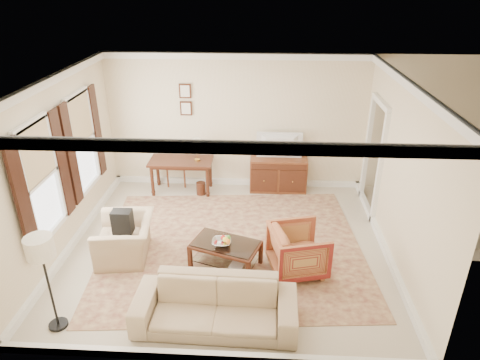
# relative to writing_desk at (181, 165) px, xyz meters

# --- Properties ---
(room_shell) EXTENTS (5.51, 5.01, 2.91)m
(room_shell) POSITION_rel_writing_desk_xyz_m (1.16, -2.07, 1.85)
(room_shell) COLOR beige
(room_shell) RESTS_ON ground
(annex_bedroom) EXTENTS (3.00, 2.70, 2.90)m
(annex_bedroom) POSITION_rel_writing_desk_xyz_m (5.65, -0.92, -0.28)
(annex_bedroom) COLOR beige
(annex_bedroom) RESTS_ON ground
(window_front) EXTENTS (0.12, 1.56, 1.80)m
(window_front) POSITION_rel_writing_desk_xyz_m (-1.54, -2.77, 0.93)
(window_front) COLOR #CCB284
(window_front) RESTS_ON room_shell
(window_rear) EXTENTS (0.12, 1.56, 1.80)m
(window_rear) POSITION_rel_writing_desk_xyz_m (-1.54, -1.17, 0.93)
(window_rear) COLOR #CCB284
(window_rear) RESTS_ON room_shell
(doorway) EXTENTS (0.10, 1.12, 2.25)m
(doorway) POSITION_rel_writing_desk_xyz_m (3.87, -0.57, 0.45)
(doorway) COLOR white
(doorway) RESTS_ON room_shell
(rug) EXTENTS (4.76, 4.17, 0.01)m
(rug) POSITION_rel_writing_desk_xyz_m (1.24, -2.08, -0.61)
(rug) COLOR maroon
(rug) RESTS_ON room_shell
(writing_desk) EXTENTS (1.34, 0.67, 0.73)m
(writing_desk) POSITION_rel_writing_desk_xyz_m (0.00, 0.00, 0.00)
(writing_desk) COLOR #401E12
(writing_desk) RESTS_ON room_shell
(desk_chair) EXTENTS (0.52, 0.52, 1.05)m
(desk_chair) POSITION_rel_writing_desk_xyz_m (-0.16, 0.35, -0.10)
(desk_chair) COLOR brown
(desk_chair) RESTS_ON room_shell
(desk_lamp) EXTENTS (0.32, 0.32, 0.50)m
(desk_lamp) POSITION_rel_writing_desk_xyz_m (0.35, 0.00, 0.36)
(desk_lamp) COLOR silver
(desk_lamp) RESTS_ON writing_desk
(framed_prints) EXTENTS (0.25, 0.04, 0.68)m
(framed_prints) POSITION_rel_writing_desk_xyz_m (0.10, 0.40, 1.32)
(framed_prints) COLOR #401E12
(framed_prints) RESTS_ON room_shell
(sideboard) EXTENTS (1.22, 0.47, 0.75)m
(sideboard) POSITION_rel_writing_desk_xyz_m (2.09, 0.17, -0.25)
(sideboard) COLOR brown
(sideboard) RESTS_ON room_shell
(tv) EXTENTS (0.92, 0.53, 0.12)m
(tv) POSITION_rel_writing_desk_xyz_m (2.09, 0.15, 0.59)
(tv) COLOR black
(tv) RESTS_ON sideboard
(coffee_table) EXTENTS (1.21, 0.94, 0.45)m
(coffee_table) POSITION_rel_writing_desk_xyz_m (1.18, -2.63, -0.28)
(coffee_table) COLOR #401E12
(coffee_table) RESTS_ON room_shell
(fruit_bowl) EXTENTS (0.42, 0.42, 0.10)m
(fruit_bowl) POSITION_rel_writing_desk_xyz_m (1.12, -2.68, -0.12)
(fruit_bowl) COLOR silver
(fruit_bowl) RESTS_ON coffee_table
(book_a) EXTENTS (0.28, 0.07, 0.38)m
(book_a) POSITION_rel_writing_desk_xyz_m (1.02, -2.48, -0.44)
(book_a) COLOR brown
(book_a) RESTS_ON coffee_table
(book_b) EXTENTS (0.27, 0.11, 0.38)m
(book_b) POSITION_rel_writing_desk_xyz_m (1.28, -2.76, -0.45)
(book_b) COLOR brown
(book_b) RESTS_ON coffee_table
(striped_armchair) EXTENTS (0.95, 0.99, 0.85)m
(striped_armchair) POSITION_rel_writing_desk_xyz_m (2.33, -2.68, -0.19)
(striped_armchair) COLOR maroon
(striped_armchair) RESTS_ON room_shell
(club_armchair) EXTENTS (0.79, 1.11, 0.90)m
(club_armchair) POSITION_rel_writing_desk_xyz_m (-0.52, -2.44, -0.17)
(club_armchair) COLOR tan
(club_armchair) RESTS_ON room_shell
(backpack) EXTENTS (0.29, 0.36, 0.40)m
(backpack) POSITION_rel_writing_desk_xyz_m (-0.54, -2.40, 0.08)
(backpack) COLOR black
(backpack) RESTS_ON club_armchair
(sofa) EXTENTS (2.19, 0.69, 0.85)m
(sofa) POSITION_rel_writing_desk_xyz_m (1.15, -3.92, -0.20)
(sofa) COLOR tan
(sofa) RESTS_ON room_shell
(floor_lamp) EXTENTS (0.35, 0.35, 1.42)m
(floor_lamp) POSITION_rel_writing_desk_xyz_m (-0.98, -4.07, 0.56)
(floor_lamp) COLOR black
(floor_lamp) RESTS_ON room_shell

